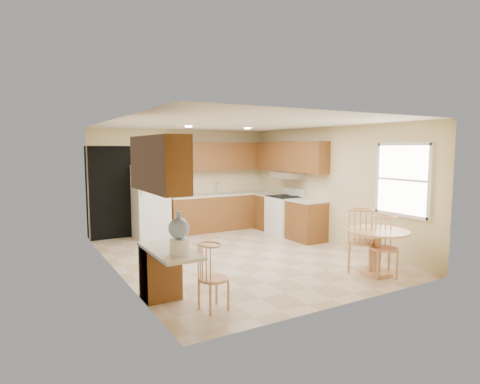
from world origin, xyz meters
TOP-DOWN VIEW (x-y plane):
  - floor at (0.00, 0.00)m, footprint 5.50×5.50m
  - ceiling at (0.00, 0.00)m, footprint 4.50×5.50m
  - wall_back at (0.00, 2.75)m, footprint 4.50×0.02m
  - wall_front at (0.00, -2.75)m, footprint 4.50×0.02m
  - wall_left at (-2.25, 0.00)m, footprint 0.02×5.50m
  - wall_right at (2.25, 0.00)m, footprint 0.02×5.50m
  - doorway at (-1.75, 2.73)m, footprint 0.90×0.02m
  - base_cab_back at (0.88, 2.45)m, footprint 2.75×0.60m
  - counter_back at (0.88, 2.45)m, footprint 2.75×0.63m
  - base_cab_right_a at (1.95, 1.85)m, footprint 0.60×0.59m
  - counter_right_a at (1.95, 1.85)m, footprint 0.63×0.59m
  - base_cab_right_b at (1.95, 0.40)m, footprint 0.60×0.80m
  - counter_right_b at (1.95, 0.40)m, footprint 0.63×0.80m
  - upper_cab_back at (0.88, 2.58)m, footprint 2.75×0.33m
  - upper_cab_right at (2.08, 1.21)m, footprint 0.33×2.42m
  - upper_cab_left at (-2.08, -1.60)m, footprint 0.33×1.40m
  - sink at (0.85, 2.45)m, footprint 0.78×0.44m
  - range_hood at (2.00, 1.18)m, footprint 0.50×0.76m
  - desk_pedestal at (-2.00, -1.32)m, footprint 0.48×0.42m
  - desk_top at (-2.00, -1.70)m, footprint 0.50×1.20m
  - window at (2.23, -1.85)m, footprint 0.06×1.12m
  - can_light_a at (-0.50, 1.20)m, footprint 0.14×0.14m
  - can_light_b at (0.90, 1.20)m, footprint 0.14×0.14m
  - refrigerator at (-0.95, 2.40)m, footprint 0.74×0.72m
  - stove at (1.92, 1.18)m, footprint 0.65×0.76m
  - dining_table at (1.40, -2.06)m, footprint 0.99×0.99m
  - chair_table_a at (1.27, -1.91)m, footprint 0.47×0.57m
  - chair_table_b at (1.40, -2.29)m, footprint 0.42×0.48m
  - chair_desk at (-1.55, -2.12)m, footprint 0.38×0.49m
  - water_crock at (-2.00, -2.04)m, footprint 0.25×0.25m

SIDE VIEW (x-z plane):
  - floor at x=0.00m, z-range 0.00..0.00m
  - desk_pedestal at x=-2.00m, z-range 0.00..0.72m
  - base_cab_back at x=0.88m, z-range 0.00..0.87m
  - base_cab_right_a at x=1.95m, z-range 0.00..0.87m
  - base_cab_right_b at x=1.95m, z-range 0.00..0.87m
  - stove at x=1.92m, z-range -0.08..1.01m
  - dining_table at x=1.40m, z-range 0.11..0.84m
  - chair_desk at x=-1.55m, z-range 0.09..0.94m
  - chair_table_b at x=1.40m, z-range 0.11..1.06m
  - chair_table_a at x=1.27m, z-range 0.12..1.17m
  - desk_top at x=-2.00m, z-range 0.73..0.77m
  - refrigerator at x=-0.95m, z-range 0.00..1.67m
  - counter_back at x=0.88m, z-range 0.87..0.91m
  - counter_right_a at x=1.95m, z-range 0.87..0.91m
  - counter_right_b at x=1.95m, z-range 0.87..0.91m
  - sink at x=0.85m, z-range 0.91..0.92m
  - water_crock at x=-2.00m, z-range 0.74..1.27m
  - doorway at x=-1.75m, z-range 0.00..2.10m
  - wall_back at x=0.00m, z-range 0.00..2.50m
  - wall_front at x=0.00m, z-range 0.00..2.50m
  - wall_left at x=-2.25m, z-range 0.00..2.50m
  - wall_right at x=2.25m, z-range 0.00..2.50m
  - range_hood at x=2.00m, z-range 1.35..1.49m
  - window at x=2.23m, z-range 0.85..2.15m
  - upper_cab_back at x=0.88m, z-range 1.50..2.20m
  - upper_cab_right at x=2.08m, z-range 1.50..2.20m
  - upper_cab_left at x=-2.08m, z-range 1.50..2.20m
  - can_light_a at x=-0.50m, z-range 2.48..2.49m
  - can_light_b at x=0.90m, z-range 2.48..2.49m
  - ceiling at x=0.00m, z-range 2.49..2.51m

